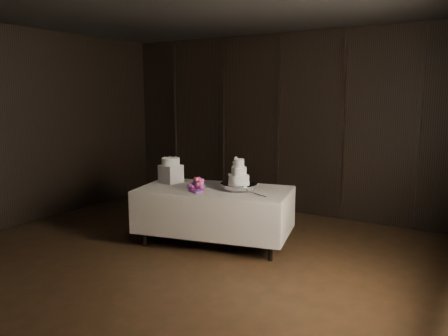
% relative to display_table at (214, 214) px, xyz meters
% --- Properties ---
extents(room, '(6.08, 7.08, 3.08)m').
position_rel_display_table_xyz_m(room, '(-0.03, -1.43, 1.08)').
color(room, black).
rests_on(room, ground).
extents(display_table, '(2.18, 1.47, 0.76)m').
position_rel_display_table_xyz_m(display_table, '(0.00, 0.00, 0.00)').
color(display_table, beige).
rests_on(display_table, ground).
extents(cake_stand, '(0.58, 0.58, 0.09)m').
position_rel_display_table_xyz_m(cake_stand, '(0.32, 0.10, 0.39)').
color(cake_stand, silver).
rests_on(cake_stand, display_table).
extents(wedding_cake, '(0.30, 0.27, 0.32)m').
position_rel_display_table_xyz_m(wedding_cake, '(0.30, 0.08, 0.56)').
color(wedding_cake, white).
rests_on(wedding_cake, cake_stand).
extents(bouquet, '(0.46, 0.51, 0.20)m').
position_rel_display_table_xyz_m(bouquet, '(-0.13, -0.19, 0.41)').
color(bouquet, '#BE3F52').
rests_on(bouquet, display_table).
extents(box_pedestal, '(0.30, 0.30, 0.25)m').
position_rel_display_table_xyz_m(box_pedestal, '(-0.75, 0.03, 0.47)').
color(box_pedestal, white).
rests_on(box_pedestal, display_table).
extents(small_cake, '(0.33, 0.33, 0.10)m').
position_rel_display_table_xyz_m(small_cake, '(-0.75, 0.03, 0.64)').
color(small_cake, white).
rests_on(small_cake, box_pedestal).
extents(cake_knife, '(0.33, 0.21, 0.01)m').
position_rel_display_table_xyz_m(cake_knife, '(0.63, -0.02, 0.35)').
color(cake_knife, silver).
rests_on(cake_knife, display_table).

